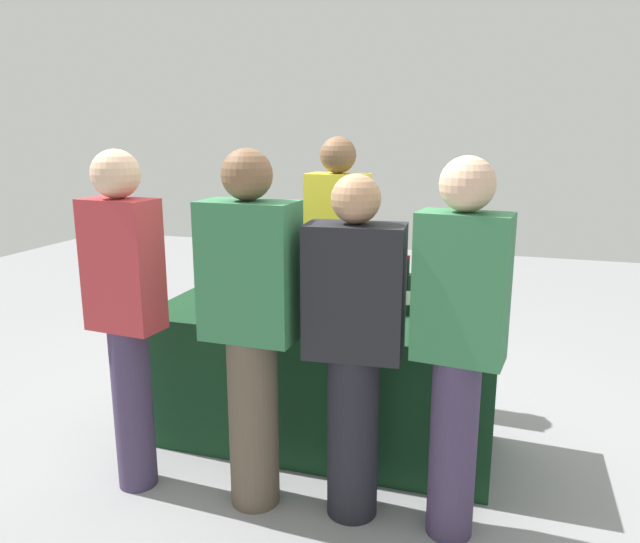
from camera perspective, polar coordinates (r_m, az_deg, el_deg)
name	(u,v)px	position (r m, az deg, el deg)	size (l,w,h in m)	color
ground_plane	(320,440)	(3.70, 0.00, -15.65)	(12.00, 12.00, 0.00)	gray
tasting_table	(320,379)	(3.53, 0.00, -10.13)	(1.94, 0.72, 0.77)	#14381E
wine_bottle_0	(235,279)	(3.74, -8.04, -0.74)	(0.07, 0.07, 0.33)	black
wine_bottle_1	(302,285)	(3.56, -1.70, -1.25)	(0.08, 0.08, 0.33)	black
wine_bottle_2	(375,293)	(3.41, 5.20, -1.99)	(0.08, 0.08, 0.33)	black
wine_bottle_3	(406,294)	(3.40, 8.15, -2.07)	(0.07, 0.07, 0.34)	black
wine_glass_0	(275,300)	(3.33, -4.25, -2.73)	(0.07, 0.07, 0.14)	silver
wine_glass_1	(310,302)	(3.30, -0.97, -2.93)	(0.07, 0.07, 0.14)	silver
wine_glass_2	(328,304)	(3.23, 0.79, -3.07)	(0.07, 0.07, 0.15)	silver
wine_glass_3	(428,311)	(3.19, 10.19, -3.68)	(0.06, 0.06, 0.13)	silver
ice_bucket	(217,293)	(3.58, -9.67, -2.03)	(0.19, 0.19, 0.16)	silver
server_pouring	(337,258)	(4.00, 1.65, 1.28)	(0.41, 0.25, 1.75)	black
guest_0	(126,308)	(3.07, -17.85, -3.27)	(0.37, 0.23, 1.70)	#3F3351
guest_1	(251,322)	(2.81, -6.53, -4.78)	(0.44, 0.25, 1.71)	brown
guest_2	(354,342)	(2.73, 3.23, -6.62)	(0.45, 0.27, 1.61)	black
guest_3	(459,338)	(2.63, 12.97, -6.16)	(0.40, 0.25, 1.69)	#3F3351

